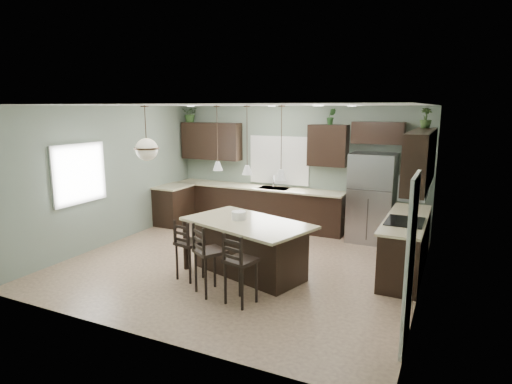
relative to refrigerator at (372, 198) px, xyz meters
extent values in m
plane|color=#9E8466|center=(-1.83, -2.35, -0.93)|extent=(6.00, 6.00, 0.00)
cube|color=white|center=(1.15, -3.90, 0.09)|extent=(0.04, 0.82, 2.04)
cube|color=white|center=(-2.23, 0.39, 0.62)|extent=(1.35, 0.02, 1.00)
cube|color=white|center=(-4.81, -3.15, 0.62)|extent=(0.02, 1.10, 1.00)
cube|color=black|center=(-4.53, -0.65, -0.48)|extent=(0.60, 0.90, 0.90)
cube|color=#BFB790|center=(-4.51, -0.65, -0.01)|extent=(0.66, 0.96, 0.04)
cube|color=black|center=(-2.68, 0.10, -0.48)|extent=(4.20, 0.60, 0.90)
cube|color=#BFB790|center=(-2.68, 0.08, -0.01)|extent=(4.20, 0.66, 0.04)
cube|color=gray|center=(-2.23, 0.08, 0.01)|extent=(0.70, 0.45, 0.01)
cylinder|color=silver|center=(-2.23, 0.05, 0.16)|extent=(0.02, 0.02, 0.28)
cube|color=black|center=(-3.98, 0.23, 1.02)|extent=(1.55, 0.34, 0.90)
cube|color=black|center=(-1.03, 0.23, 1.02)|extent=(0.85, 0.34, 0.90)
cube|color=black|center=(0.02, 0.23, 1.32)|extent=(1.05, 0.34, 0.45)
cube|color=black|center=(0.87, -1.47, -0.48)|extent=(0.60, 2.35, 0.90)
cube|color=#BFB790|center=(0.85, -1.47, -0.01)|extent=(0.66, 2.35, 0.04)
cube|color=black|center=(0.85, -1.75, 0.02)|extent=(0.58, 0.75, 0.02)
cube|color=gray|center=(0.57, -1.75, -0.48)|extent=(0.01, 0.72, 0.60)
cube|color=black|center=(1.00, -1.47, 1.02)|extent=(0.34, 2.35, 0.90)
cube|color=gray|center=(0.95, -1.75, 0.62)|extent=(0.40, 0.75, 0.40)
cube|color=#95959D|center=(0.00, 0.00, 0.00)|extent=(0.90, 0.74, 1.85)
cube|color=black|center=(-1.49, -2.79, -0.46)|extent=(2.35, 1.76, 0.92)
cylinder|color=white|center=(-1.68, -2.73, 0.07)|extent=(0.24, 0.24, 0.14)
cube|color=black|center=(-2.26, -3.33, -0.42)|extent=(0.44, 0.44, 1.01)
cube|color=black|center=(-1.67, -3.67, -0.38)|extent=(0.55, 0.55, 1.09)
cube|color=black|center=(-1.10, -3.78, -0.39)|extent=(0.47, 0.47, 1.06)
imported|color=#2A481F|center=(-4.55, 0.20, 1.70)|extent=(0.46, 0.42, 0.44)
imported|color=#275023|center=(-0.97, 0.20, 1.65)|extent=(0.23, 0.21, 0.34)
imported|color=#2E4920|center=(0.97, -0.59, 1.65)|extent=(0.26, 0.26, 0.36)
plane|color=slate|center=(-1.83, 0.40, 0.48)|extent=(6.00, 0.00, 6.00)
plane|color=slate|center=(-1.83, -5.10, 0.48)|extent=(6.00, 0.00, 6.00)
plane|color=slate|center=(-4.83, -2.35, 0.48)|extent=(0.00, 5.50, 5.50)
plane|color=slate|center=(1.17, -2.35, 0.48)|extent=(0.00, 5.50, 5.50)
plane|color=white|center=(-1.83, -2.35, 1.87)|extent=(6.00, 6.00, 0.00)
camera|label=1|loc=(1.54, -8.84, 1.83)|focal=30.00mm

